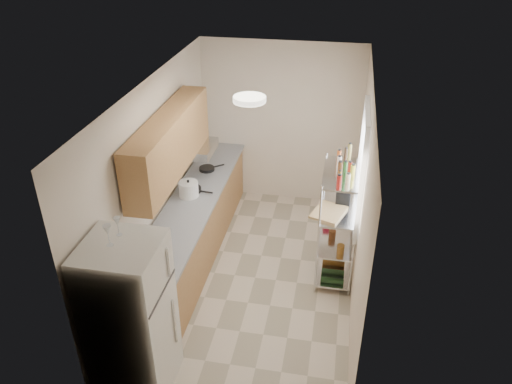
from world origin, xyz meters
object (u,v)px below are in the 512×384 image
espresso_machine (344,191)px  rice_cooker (189,189)px  frying_pan_large (191,190)px  refrigerator (131,318)px  cutting_board (329,212)px

espresso_machine → rice_cooker: bearing=-176.4°
frying_pan_large → espresso_machine: size_ratio=0.92×
rice_cooker → espresso_machine: 2.04m
refrigerator → rice_cooker: (-0.11, 2.25, 0.15)m
refrigerator → rice_cooker: refrigerator is taller
frying_pan_large → cutting_board: (1.88, -0.40, 0.10)m
rice_cooker → frying_pan_large: bearing=96.0°
frying_pan_large → refrigerator: bearing=-81.2°
frying_pan_large → espresso_machine: bearing=3.0°
refrigerator → frying_pan_large: 2.39m
refrigerator → frying_pan_large: refrigerator is taller
refrigerator → espresso_machine: refrigerator is taller
frying_pan_large → espresso_machine: espresso_machine is taller
cutting_board → frying_pan_large: bearing=167.9°
rice_cooker → cutting_board: bearing=-8.4°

